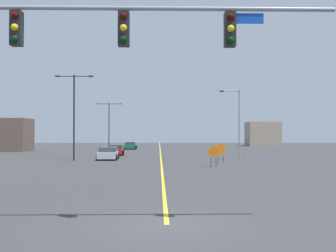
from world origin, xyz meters
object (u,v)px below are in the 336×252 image
at_px(car_red_passing, 116,150).
at_px(car_green_near, 131,146).
at_px(traffic_signal_assembly, 64,46).
at_px(street_lamp_mid_left, 238,120).
at_px(street_lamp_far_right, 109,121).
at_px(car_silver_approaching, 108,154).
at_px(street_lamp_far_left, 74,110).
at_px(construction_sign_right_shoulder, 221,150).
at_px(construction_sign_left_lane, 213,153).

xyz_separation_m(car_red_passing, car_green_near, (0.53, 19.36, 0.01)).
bearing_deg(traffic_signal_assembly, street_lamp_mid_left, 70.17).
xyz_separation_m(street_lamp_far_right, car_green_near, (3.63, 0.73, -4.16)).
relative_size(traffic_signal_assembly, car_silver_approaching, 3.13).
xyz_separation_m(traffic_signal_assembly, car_silver_approaching, (-2.44, 31.01, -4.79)).
height_order(street_lamp_far_left, car_green_near, street_lamp_far_left).
xyz_separation_m(construction_sign_right_shoulder, construction_sign_left_lane, (-1.37, -5.20, -0.03)).
height_order(street_lamp_far_right, street_lamp_far_left, street_lamp_far_left).
height_order(traffic_signal_assembly, construction_sign_left_lane, traffic_signal_assembly).
bearing_deg(street_lamp_mid_left, construction_sign_left_lane, -111.44).
bearing_deg(car_silver_approaching, car_red_passing, 90.58).
bearing_deg(car_green_near, traffic_signal_assembly, -88.07).
relative_size(street_lamp_far_right, construction_sign_left_lane, 4.43).
bearing_deg(construction_sign_right_shoulder, car_green_near, 108.32).
bearing_deg(traffic_signal_assembly, street_lamp_far_right, 95.51).
relative_size(street_lamp_far_left, construction_sign_right_shoulder, 4.65).
distance_m(traffic_signal_assembly, street_lamp_far_right, 58.49).
xyz_separation_m(street_lamp_mid_left, construction_sign_right_shoulder, (-2.55, -4.77, -2.98)).
xyz_separation_m(traffic_signal_assembly, construction_sign_left_lane, (7.37, 21.34, -4.29)).
height_order(street_lamp_far_right, construction_sign_left_lane, street_lamp_far_right).
xyz_separation_m(construction_sign_right_shoulder, car_red_passing, (-11.27, 13.04, -0.57)).
xyz_separation_m(traffic_signal_assembly, construction_sign_right_shoulder, (8.74, 26.54, -4.26)).
height_order(traffic_signal_assembly, car_silver_approaching, traffic_signal_assembly).
bearing_deg(street_lamp_far_right, construction_sign_right_shoulder, -65.62).
bearing_deg(street_lamp_mid_left, car_red_passing, 149.09).
distance_m(construction_sign_left_lane, car_silver_approaching, 13.78).
height_order(construction_sign_left_lane, car_green_near, construction_sign_left_lane).
distance_m(street_lamp_far_left, car_red_passing, 11.62).
bearing_deg(car_red_passing, construction_sign_left_lane, -61.52).
distance_m(street_lamp_far_right, car_green_near, 5.56).
bearing_deg(street_lamp_mid_left, street_lamp_far_left, -173.44).
distance_m(traffic_signal_assembly, street_lamp_mid_left, 33.31).
height_order(construction_sign_right_shoulder, car_silver_approaching, construction_sign_right_shoulder).
height_order(construction_sign_left_lane, car_silver_approaching, construction_sign_left_lane).
height_order(street_lamp_mid_left, construction_sign_right_shoulder, street_lamp_mid_left).
distance_m(car_silver_approaching, car_red_passing, 8.57).
distance_m(street_lamp_mid_left, street_lamp_far_left, 17.11).
bearing_deg(street_lamp_far_left, car_silver_approaching, 26.92).
relative_size(street_lamp_far_right, construction_sign_right_shoulder, 4.24).
xyz_separation_m(street_lamp_far_left, construction_sign_right_shoulder, (14.43, -2.82, -3.96)).
bearing_deg(car_green_near, street_lamp_far_left, -97.12).
distance_m(construction_sign_right_shoulder, construction_sign_left_lane, 5.38).
distance_m(street_lamp_far_left, car_silver_approaching, 5.78).
bearing_deg(street_lamp_far_right, traffic_signal_assembly, -84.49).
height_order(street_lamp_far_left, construction_sign_left_lane, street_lamp_far_left).
height_order(construction_sign_right_shoulder, car_green_near, construction_sign_right_shoulder).
xyz_separation_m(construction_sign_left_lane, car_red_passing, (-9.90, 18.24, -0.54)).
xyz_separation_m(traffic_signal_assembly, street_lamp_mid_left, (11.29, 31.31, -1.28)).
relative_size(car_silver_approaching, car_green_near, 1.02).
bearing_deg(construction_sign_left_lane, car_red_passing, 118.48).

